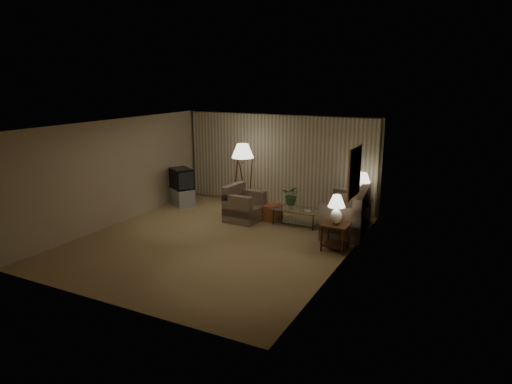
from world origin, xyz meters
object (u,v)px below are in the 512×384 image
at_px(crt_tv, 181,178).
at_px(table_lamp_far, 363,184).
at_px(table_lamp_near, 337,207).
at_px(side_table_far, 361,207).
at_px(tv_cabinet, 182,197).
at_px(vase, 291,206).
at_px(armchair, 244,207).
at_px(floor_lamp, 243,176).
at_px(sofa, 346,214).
at_px(side_table_near, 335,232).
at_px(ottoman, 272,212).
at_px(coffee_table, 297,214).

bearing_deg(crt_tv, table_lamp_far, 40.22).
distance_m(table_lamp_near, crt_tv, 5.41).
bearing_deg(side_table_far, crt_tv, -171.57).
xyz_separation_m(tv_cabinet, vase, (3.63, -0.22, 0.24)).
height_order(armchair, tv_cabinet, armchair).
height_order(tv_cabinet, floor_lamp, floor_lamp).
height_order(armchair, floor_lamp, floor_lamp).
distance_m(sofa, side_table_near, 1.36).
bearing_deg(side_table_far, ottoman, -158.71).
relative_size(table_lamp_far, floor_lamp, 0.38).
distance_m(armchair, coffee_table, 1.41).
distance_m(coffee_table, floor_lamp, 2.09).
xyz_separation_m(side_table_near, vase, (-1.57, 1.25, 0.07)).
relative_size(armchair, ottoman, 1.64).
height_order(side_table_near, floor_lamp, floor_lamp).
relative_size(table_lamp_far, vase, 5.00).
bearing_deg(ottoman, sofa, -0.89).
distance_m(side_table_far, tv_cabinet, 5.26).
xyz_separation_m(coffee_table, ottoman, (-0.78, 0.13, -0.07)).
height_order(side_table_far, table_lamp_near, table_lamp_near).
relative_size(table_lamp_near, coffee_table, 0.53).
bearing_deg(sofa, crt_tv, -98.43).
distance_m(armchair, table_lamp_far, 3.14).
height_order(table_lamp_near, ottoman, table_lamp_near).
relative_size(side_table_near, table_lamp_near, 0.92).
xyz_separation_m(side_table_far, vase, (-1.57, -0.99, 0.09)).
distance_m(side_table_near, tv_cabinet, 5.41).
bearing_deg(ottoman, tv_cabinet, 178.35).
height_order(sofa, side_table_near, sofa).
height_order(sofa, armchair, sofa).
height_order(coffee_table, vase, vase).
relative_size(sofa, side_table_far, 3.58).
xyz_separation_m(side_table_far, table_lamp_far, (-0.00, -0.00, 0.63)).
distance_m(crt_tv, floor_lamp, 1.94).
bearing_deg(table_lamp_far, crt_tv, -171.57).
height_order(armchair, crt_tv, crt_tv).
height_order(coffee_table, floor_lamp, floor_lamp).
bearing_deg(sofa, table_lamp_far, 163.34).
height_order(side_table_far, tv_cabinet, side_table_far).
height_order(sofa, ottoman, sofa).
bearing_deg(side_table_far, coffee_table, -145.18).
xyz_separation_m(table_lamp_near, table_lamp_far, (0.00, 2.24, 0.05)).
bearing_deg(side_table_near, crt_tv, 164.23).
relative_size(table_lamp_near, table_lamp_far, 0.89).
relative_size(table_lamp_far, ottoman, 1.17).
xyz_separation_m(coffee_table, floor_lamp, (-1.88, 0.55, 0.73)).
bearing_deg(side_table_near, sofa, 96.34).
bearing_deg(coffee_table, sofa, 4.50).
bearing_deg(coffee_table, ottoman, 170.38).
bearing_deg(vase, sofa, 4.02).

